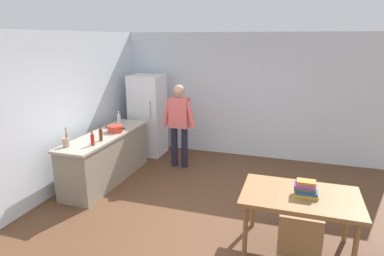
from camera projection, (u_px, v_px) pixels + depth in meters
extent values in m
plane|color=brown|center=(197.00, 218.00, 4.87)|extent=(14.00, 14.00, 0.00)
cube|color=silver|center=(237.00, 95.00, 7.26)|extent=(6.40, 0.12, 2.70)
cube|color=silver|center=(52.00, 115.00, 5.46)|extent=(0.12, 5.60, 2.70)
cube|color=gray|center=(107.00, 158.00, 6.08)|extent=(0.60, 2.12, 0.86)
cube|color=#B2A893|center=(105.00, 135.00, 5.96)|extent=(0.64, 2.20, 0.04)
cube|color=white|center=(148.00, 115.00, 7.40)|extent=(0.70, 0.64, 1.80)
cylinder|color=#B2B2B7|center=(150.00, 110.00, 6.97)|extent=(0.02, 0.02, 0.40)
cylinder|color=#1E1E2D|center=(174.00, 146.00, 6.77)|extent=(0.13, 0.13, 0.84)
cylinder|color=#1E1E2D|center=(185.00, 148.00, 6.70)|extent=(0.13, 0.13, 0.84)
cube|color=#E56660|center=(179.00, 113.00, 6.55)|extent=(0.38, 0.22, 0.60)
sphere|color=tan|center=(179.00, 90.00, 6.43)|extent=(0.22, 0.22, 0.22)
cylinder|color=#E56660|center=(167.00, 113.00, 6.59)|extent=(0.20, 0.09, 0.55)
cylinder|color=#E56660|center=(190.00, 115.00, 6.44)|extent=(0.20, 0.09, 0.55)
cube|color=olive|center=(301.00, 196.00, 3.99)|extent=(1.40, 0.90, 0.05)
cylinder|color=olive|center=(245.00, 231.00, 3.94)|extent=(0.06, 0.06, 0.70)
cylinder|color=olive|center=(355.00, 250.00, 3.59)|extent=(0.06, 0.06, 0.70)
cylinder|color=olive|center=(253.00, 204.00, 4.59)|extent=(0.06, 0.06, 0.70)
cylinder|color=olive|center=(347.00, 218.00, 4.23)|extent=(0.06, 0.06, 0.70)
cube|color=olive|center=(300.00, 238.00, 3.21)|extent=(0.42, 0.04, 0.42)
cylinder|color=red|center=(115.00, 129.00, 6.07)|extent=(0.28, 0.28, 0.12)
cube|color=black|center=(107.00, 127.00, 6.12)|extent=(0.06, 0.03, 0.02)
cube|color=black|center=(123.00, 128.00, 6.02)|extent=(0.06, 0.03, 0.02)
cylinder|color=tan|center=(66.00, 142.00, 5.25)|extent=(0.11, 0.11, 0.14)
cylinder|color=olive|center=(67.00, 134.00, 5.21)|extent=(0.02, 0.05, 0.22)
cylinder|color=olive|center=(66.00, 134.00, 5.20)|extent=(0.02, 0.04, 0.22)
cylinder|color=silver|center=(119.00, 120.00, 6.44)|extent=(0.07, 0.07, 0.24)
cylinder|color=silver|center=(118.00, 113.00, 6.40)|extent=(0.03, 0.03, 0.06)
cylinder|color=#5B3314|center=(101.00, 135.00, 5.53)|extent=(0.06, 0.06, 0.20)
cylinder|color=#5B3314|center=(100.00, 128.00, 5.50)|extent=(0.02, 0.02, 0.06)
cylinder|color=#B22319|center=(93.00, 140.00, 5.31)|extent=(0.06, 0.06, 0.18)
cylinder|color=#B22319|center=(92.00, 133.00, 5.28)|extent=(0.02, 0.02, 0.06)
cube|color=gold|center=(306.00, 195.00, 3.93)|extent=(0.27, 0.17, 0.04)
cube|color=#284C8E|center=(307.00, 192.00, 3.93)|extent=(0.25, 0.19, 0.03)
cube|color=#387A47|center=(305.00, 188.00, 3.94)|extent=(0.25, 0.16, 0.04)
cube|color=#753D7F|center=(305.00, 186.00, 3.93)|extent=(0.24, 0.19, 0.04)
cube|color=orange|center=(306.00, 182.00, 3.93)|extent=(0.22, 0.14, 0.04)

